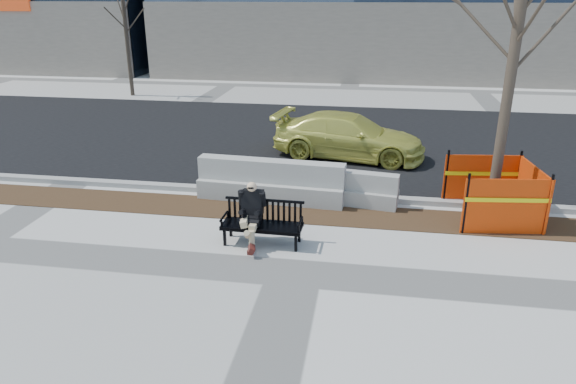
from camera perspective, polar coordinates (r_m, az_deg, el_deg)
name	(u,v)px	position (r m, az deg, el deg)	size (l,w,h in m)	color
ground	(295,273)	(9.10, 0.73, -8.78)	(120.00, 120.00, 0.00)	beige
mulch_strip	(312,213)	(11.41, 2.64, -2.33)	(40.00, 1.20, 0.02)	#47301C
asphalt_street	(334,139)	(17.26, 5.03, 5.76)	(60.00, 10.40, 0.01)	black
curb	(317,195)	(12.26, 3.16, -0.35)	(60.00, 0.25, 0.12)	#9E9B93
bench	(262,243)	(10.10, -2.79, -5.60)	(1.57, 0.56, 0.84)	black
seated_man	(252,242)	(10.19, -3.92, -5.40)	(0.51, 0.85, 1.19)	black
tree_fence	(489,218)	(11.98, 21.04, -2.65)	(2.53, 2.53, 6.31)	#FF3C06
sedan	(348,157)	(15.40, 6.54, 3.80)	(1.76, 4.32, 1.25)	#CECC50
jersey_barrier_left	(271,200)	(12.15, -1.84, -0.85)	(3.38, 0.68, 0.97)	#ADABA2
jersey_barrier_right	(337,202)	(12.08, 5.38, -1.06)	(2.71, 0.54, 0.78)	#A5A29A
far_tree_left	(133,95)	(25.77, -16.53, 10.06)	(1.98, 1.98, 5.35)	#3F3428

